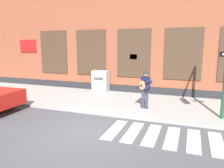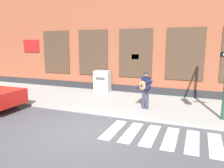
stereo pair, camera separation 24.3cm
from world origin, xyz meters
name	(u,v)px [view 1 (the left image)]	position (x,y,z in m)	size (l,w,h in m)	color
ground_plane	(87,132)	(0.00, 0.00, 0.00)	(160.00, 160.00, 0.00)	#4C4C51
sidewalk	(122,102)	(0.00, 4.13, 0.06)	(28.00, 4.52, 0.12)	#9E9E99
building_backdrop	(142,27)	(0.00, 8.39, 4.26)	(28.00, 4.06, 8.53)	brown
crosswalk	(183,139)	(3.23, 0.57, 0.01)	(5.20, 1.90, 0.01)	silver
busker	(145,87)	(1.38, 3.21, 1.12)	(0.72, 0.65, 1.76)	#33384C
utility_box	(101,81)	(-2.01, 5.95, 0.79)	(1.00, 0.62, 1.34)	#ADADA8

